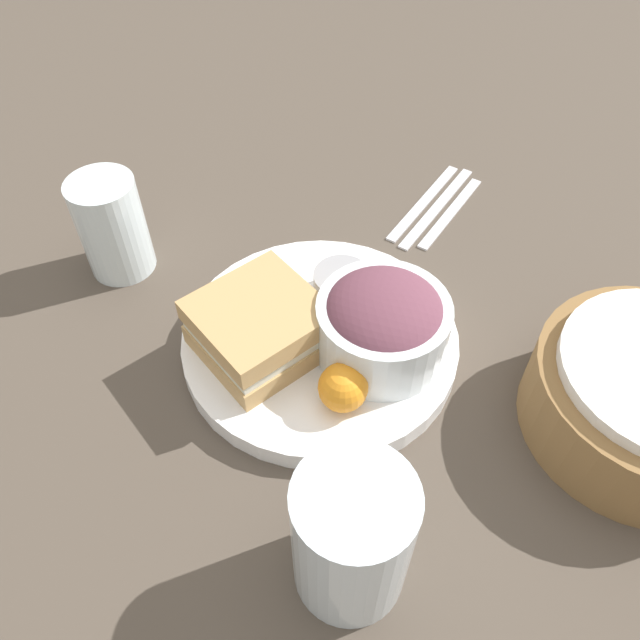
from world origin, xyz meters
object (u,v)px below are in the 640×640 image
Objects in this scene: fork at (424,201)px; knife at (437,207)px; sandwich at (260,327)px; dressing_cup at (342,285)px; drink_glass at (352,538)px; spoon at (451,212)px; salad_bowl at (383,323)px; water_glass at (112,227)px; plate at (320,341)px.

knife is at bearing -90.00° from fork.
dressing_cup is at bearing -172.05° from sandwich.
dressing_cup reaches higher than knife.
drink_glass reaches higher than knife.
knife is 1.17× the size of spoon.
sandwich is 0.70× the size of fork.
salad_bowl is 1.09× the size of water_glass.
sandwich is at bearing -102.13° from drink_glass.
dressing_cup is at bearing 131.46° from water_glass.
spoon is at bearing -90.00° from fork.
water_glass is at bearing 138.71° from knife.
fork is at bearing -154.36° from dressing_cup.
salad_bowl is 0.94× the size of drink_glass.
spoon is at bearing -141.02° from drink_glass.
plate is at bearing 175.97° from spoon.
water_glass is at bearing -87.51° from drink_glass.
water_glass is at bearing -72.53° from sandwich.
fork is 1.51× the size of water_glass.
spoon is 1.36× the size of water_glass.
sandwich is 0.21m from drink_glass.
fork is at bearing 90.00° from knife.
water_glass reaches higher than salad_bowl.
spoon is (-0.20, -0.13, -0.06)m from salad_bowl.
drink_glass is 0.41m from water_glass.
water_glass reaches higher than fork.
plate is 2.20× the size of salad_bowl.
salad_bowl is at bearing -133.08° from drink_glass.
spoon is at bearing -167.06° from sandwich.
salad_bowl is 0.26m from fork.
fork is (-0.19, -0.16, -0.06)m from salad_bowl.
water_glass is at bearing -61.56° from plate.
sandwich is 0.21m from water_glass.
fork is 0.36m from water_glass.
dressing_cup is 0.25m from water_glass.
dressing_cup is 0.34× the size of fork.
plate is at bearing -175.97° from fork.
dressing_cup is 0.21m from spoon.
spoon is at bearing -160.62° from plate.
water_glass is (0.12, -0.21, 0.04)m from plate.
dressing_cup is 0.38× the size of spoon.
fork is at bearing -152.56° from plate.
sandwich is 0.10m from dressing_cup.
water_glass is at bearing 140.88° from fork.
knife is at bearing -156.59° from plate.
water_glass is (0.06, -0.20, 0.01)m from sandwich.
water_glass is at bearing -59.58° from salad_bowl.
salad_bowl is at bearing 120.42° from water_glass.
salad_bowl is (-0.09, 0.06, 0.01)m from sandwich.
sandwich is at bearing -34.68° from salad_bowl.
fork and knife have the same top height.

